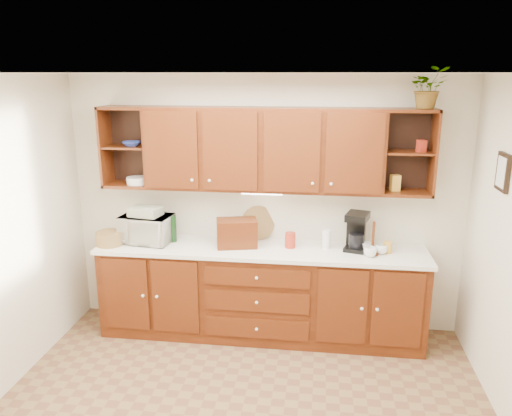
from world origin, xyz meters
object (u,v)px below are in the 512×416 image
(microwave, at_px, (147,229))
(bread_box, at_px, (237,233))
(coffee_maker, at_px, (357,232))
(potted_plant, at_px, (428,88))

(microwave, distance_m, bread_box, 0.93)
(microwave, height_order, coffee_maker, coffee_maker)
(bread_box, relative_size, potted_plant, 1.06)
(bread_box, distance_m, potted_plant, 2.22)
(bread_box, xyz_separation_m, coffee_maker, (1.17, 0.07, 0.04))
(coffee_maker, distance_m, potted_plant, 1.47)
(bread_box, height_order, coffee_maker, coffee_maker)
(bread_box, xyz_separation_m, potted_plant, (1.72, 0.08, 1.40))
(potted_plant, bearing_deg, bread_box, -177.23)
(microwave, height_order, bread_box, microwave)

